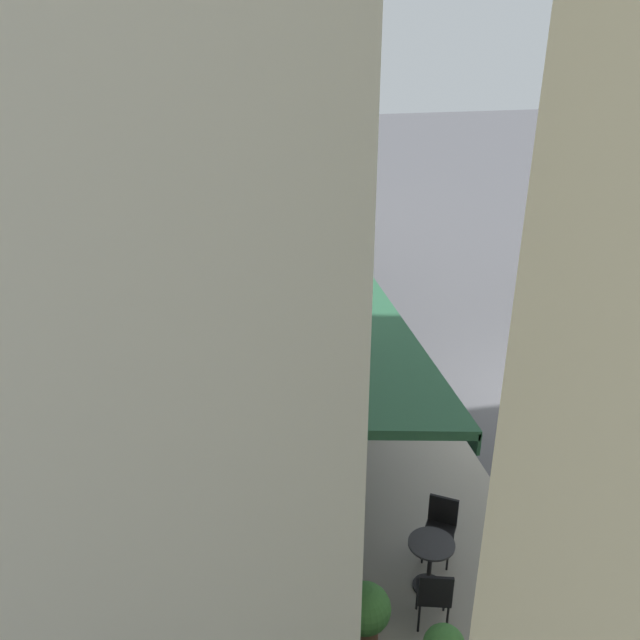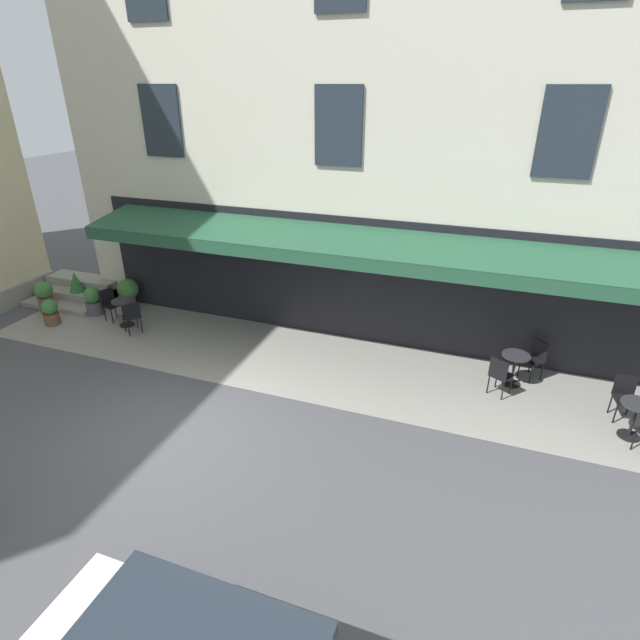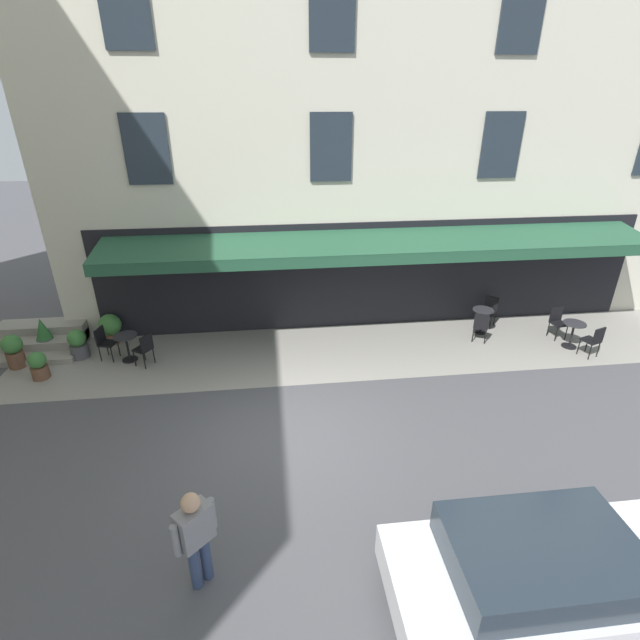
% 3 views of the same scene
% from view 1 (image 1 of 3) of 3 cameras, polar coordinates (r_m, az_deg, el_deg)
% --- Properties ---
extents(ground_plane, '(70.00, 70.00, 0.00)m').
position_cam_1_polar(ground_plane, '(13.86, 17.52, -6.53)').
color(ground_plane, '#4C4C51').
extents(sidewalk_cafe_terrace, '(20.50, 3.20, 0.01)m').
position_cam_1_polar(sidewalk_cafe_terrace, '(15.45, 0.73, -1.80)').
color(sidewalk_cafe_terrace, gray).
rests_on(sidewalk_cafe_terrace, ground_plane).
extents(cafe_table_near_entrance, '(0.60, 0.60, 0.75)m').
position_cam_1_polar(cafe_table_near_entrance, '(9.45, 9.13, -18.94)').
color(cafe_table_near_entrance, black).
rests_on(cafe_table_near_entrance, ground_plane).
extents(cafe_chair_black_under_awning, '(0.55, 0.55, 0.91)m').
position_cam_1_polar(cafe_chair_black_under_awning, '(9.88, 10.01, -16.26)').
color(cafe_chair_black_under_awning, black).
rests_on(cafe_chair_black_under_awning, ground_plane).
extents(cafe_chair_black_facing_street, '(0.49, 0.49, 0.91)m').
position_cam_1_polar(cafe_chair_black_facing_street, '(8.97, 9.47, -21.49)').
color(cafe_chair_black_facing_street, black).
rests_on(cafe_chair_black_facing_street, ground_plane).
extents(cafe_table_mid_terrace, '(0.60, 0.60, 0.75)m').
position_cam_1_polar(cafe_table_mid_terrace, '(23.18, -1.54, 8.87)').
color(cafe_table_mid_terrace, black).
rests_on(cafe_table_mid_terrace, ground_plane).
extents(cafe_chair_black_back_row, '(0.49, 0.49, 0.91)m').
position_cam_1_polar(cafe_chair_black_back_row, '(23.11, 0.04, 8.97)').
color(cafe_chair_black_back_row, black).
rests_on(cafe_chair_black_back_row, ground_plane).
extents(cafe_chair_black_kerbside, '(0.46, 0.46, 0.91)m').
position_cam_1_polar(cafe_chair_black_kerbside, '(23.17, -3.12, 8.98)').
color(cafe_chair_black_kerbside, black).
rests_on(cafe_chair_black_kerbside, ground_plane).
extents(cafe_table_streetside, '(0.60, 0.60, 0.75)m').
position_cam_1_polar(cafe_table_streetside, '(19.87, -0.57, 6.05)').
color(cafe_table_streetside, black).
rests_on(cafe_table_streetside, ground_plane).
extents(cafe_chair_black_corner_right, '(0.51, 0.51, 0.91)m').
position_cam_1_polar(cafe_chair_black_corner_right, '(20.16, 1.00, 6.50)').
color(cafe_chair_black_corner_right, black).
rests_on(cafe_chair_black_corner_right, ground_plane).
extents(cafe_chair_black_near_door, '(0.45, 0.45, 0.91)m').
position_cam_1_polar(cafe_chair_black_near_door, '(19.68, -2.33, 6.01)').
color(cafe_chair_black_near_door, black).
rests_on(cafe_chair_black_near_door, ground_plane).
extents(cafe_table_far_end, '(0.60, 0.60, 0.75)m').
position_cam_1_polar(cafe_table_far_end, '(17.73, -3.02, 3.58)').
color(cafe_table_far_end, black).
rests_on(cafe_table_far_end, ground_plane).
extents(cafe_chair_black_corner_left, '(0.54, 0.54, 0.91)m').
position_cam_1_polar(cafe_chair_black_corner_left, '(17.52, -1.08, 3.54)').
color(cafe_chair_black_corner_left, black).
rests_on(cafe_chair_black_corner_left, ground_plane).
extents(cafe_chair_black_by_window, '(0.57, 0.57, 0.91)m').
position_cam_1_polar(cafe_chair_black_by_window, '(18.07, -4.66, 4.15)').
color(cafe_chair_black_by_window, black).
rests_on(cafe_chair_black_by_window, ground_plane).
extents(seated_patron_in_white, '(0.71, 0.63, 1.36)m').
position_cam_1_polar(seated_patron_in_white, '(23.12, -2.59, 9.40)').
color(seated_patron_in_white, navy).
rests_on(seated_patron_in_white, ground_plane).
extents(seated_companion_in_black, '(0.66, 0.62, 1.32)m').
position_cam_1_polar(seated_companion_in_black, '(23.08, -0.50, 9.35)').
color(seated_companion_in_black, navy).
rests_on(seated_companion_in_black, ground_plane).
extents(potted_plant_entrance_left, '(0.61, 0.61, 0.89)m').
position_cam_1_polar(potted_plant_entrance_left, '(8.72, 3.76, -23.04)').
color(potted_plant_entrance_left, brown).
rests_on(potted_plant_entrance_left, ground_plane).
extents(parked_car_white, '(4.31, 1.81, 1.33)m').
position_cam_1_polar(parked_car_white, '(18.14, 24.52, 2.50)').
color(parked_car_white, silver).
rests_on(parked_car_white, ground_plane).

